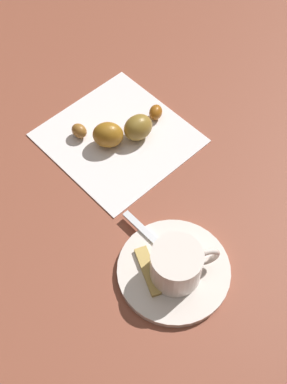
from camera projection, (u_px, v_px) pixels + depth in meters
The scene contains 7 objects.
ground_plane at pixel (160, 202), 0.68m from camera, with size 1.80×1.80×0.00m, color brown.
saucer at pixel (174, 271), 0.62m from camera, with size 0.14×0.14×0.01m, color silver.
espresso_cup at pixel (177, 265), 0.59m from camera, with size 0.06×0.08×0.05m.
teaspoon at pixel (172, 257), 0.62m from camera, with size 0.13×0.03×0.01m.
sugar_packet at pixel (149, 271), 0.61m from camera, with size 0.07×0.02×0.01m, color tan.
napkin at pixel (118, 137), 0.74m from camera, with size 0.20×0.19×0.00m, color silver.
croissant at pixel (122, 130), 0.72m from camera, with size 0.09×0.14×0.04m.
Camera 1 is at (0.27, -0.23, 0.58)m, focal length 46.47 mm.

